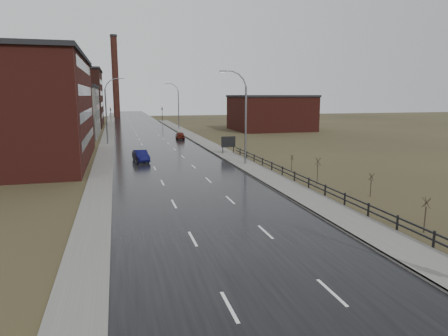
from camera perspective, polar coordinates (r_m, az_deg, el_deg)
road at (r=71.02m, az=-9.82°, el=3.39°), size 14.00×300.00×0.06m
sidewalk_right at (r=48.37m, az=3.20°, el=0.38°), size 3.20×180.00×0.18m
curb_right at (r=47.92m, az=1.47°, el=0.30°), size 0.16×180.00×0.18m
sidewalk_left at (r=70.76m, az=-16.45°, el=3.12°), size 2.40×260.00×0.12m
warehouse_mid at (r=89.05m, az=-22.74°, el=7.51°), size 16.32×20.40×10.50m
warehouse_far at (r=119.40m, az=-23.37°, el=9.19°), size 26.52×24.48×15.50m
building_right at (r=99.33m, az=6.69°, el=7.87°), size 18.36×16.32×8.50m
smokestack at (r=160.39m, az=-15.27°, el=12.52°), size 2.70×2.70×30.70m
streetlight_right_mid at (r=48.63m, az=2.79°, el=7.26°), size 3.36×0.28×11.35m
streetlight_left at (r=72.29m, az=-16.26°, el=7.88°), size 3.36×0.28×11.35m
streetlight_right_far at (r=101.36m, az=-6.69°, el=8.81°), size 3.36×0.28×11.35m
guardrail at (r=33.94m, az=14.83°, el=-3.18°), size 0.10×53.05×1.10m
shrub_c at (r=27.84m, az=26.83°, el=-5.88°), size 0.54×0.57×2.26m
shrub_d at (r=35.74m, az=20.26°, el=-2.21°), size 0.48×0.51×2.02m
shrub_e at (r=39.17m, az=13.22°, el=-0.30°), size 0.62×0.65×2.62m
shrub_f at (r=45.77m, az=9.67°, el=0.81°), size 0.44×0.47×1.84m
billboard at (r=57.63m, az=0.62°, el=3.68°), size 2.12×0.17×2.61m
traffic_light_left at (r=130.30m, az=-15.93°, el=8.27°), size 0.58×2.73×5.30m
traffic_light_right at (r=131.08m, az=-8.84°, el=8.55°), size 0.58×2.73×5.30m
car_near at (r=52.32m, az=-11.78°, el=1.65°), size 2.11×4.61×1.47m
car_far at (r=78.39m, az=-6.29°, el=4.62°), size 2.04×4.28×1.41m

